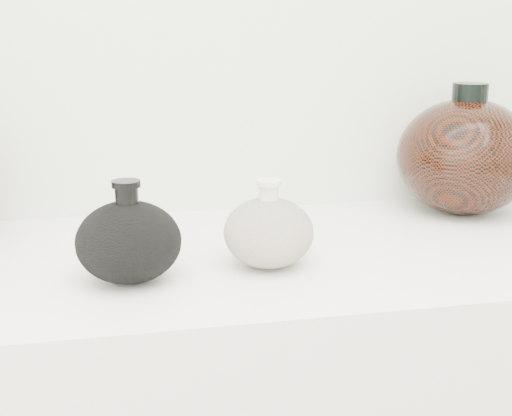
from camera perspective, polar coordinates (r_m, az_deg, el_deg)
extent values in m
cube|color=silver|center=(1.04, -1.60, -4.40)|extent=(1.20, 0.50, 0.03)
ellipsoid|color=black|center=(0.92, -10.15, -2.68)|extent=(0.17, 0.17, 0.11)
cylinder|color=black|center=(0.91, -10.32, 0.96)|extent=(0.04, 0.04, 0.03)
cylinder|color=black|center=(0.90, -10.36, 1.93)|extent=(0.05, 0.05, 0.01)
ellipsoid|color=beige|center=(0.97, 1.01, -1.98)|extent=(0.13, 0.13, 0.10)
cylinder|color=beige|center=(0.95, 1.03, 1.20)|extent=(0.03, 0.03, 0.03)
cylinder|color=beige|center=(0.95, 1.03, 2.05)|extent=(0.03, 0.03, 0.01)
ellipsoid|color=black|center=(1.28, 16.40, 3.95)|extent=(0.25, 0.25, 0.20)
cylinder|color=black|center=(1.27, 16.75, 8.71)|extent=(0.06, 0.06, 0.04)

